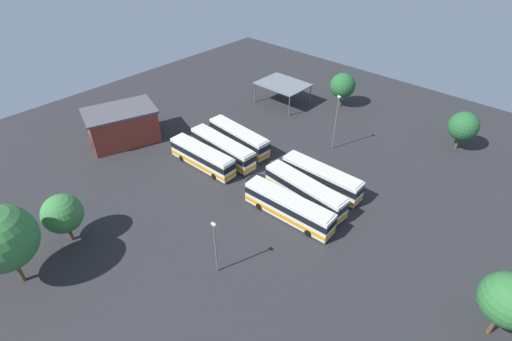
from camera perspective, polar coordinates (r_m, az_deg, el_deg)
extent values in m
plane|color=#28282B|center=(57.86, 0.71, -1.00)|extent=(96.79, 96.79, 0.00)
cube|color=silver|center=(55.62, 9.65, -1.02)|extent=(12.23, 2.72, 2.99)
cube|color=beige|center=(54.70, 9.81, 0.29)|extent=(11.74, 2.51, 0.14)
cube|color=black|center=(55.34, 9.70, -0.63)|extent=(12.29, 2.76, 0.96)
cube|color=orange|center=(56.12, 9.57, -1.70)|extent=(12.29, 2.76, 0.60)
cube|color=black|center=(57.96, 4.69, 1.83)|extent=(0.10, 2.02, 1.10)
cylinder|color=black|center=(57.21, 5.76, -1.07)|extent=(1.01, 0.32, 1.00)
cylinder|color=black|center=(58.74, 7.07, -0.07)|extent=(1.01, 0.32, 1.00)
cylinder|color=black|center=(54.25, 12.18, -4.24)|extent=(1.01, 0.32, 1.00)
cylinder|color=black|center=(55.86, 13.38, -3.08)|extent=(1.01, 0.32, 1.00)
cube|color=silver|center=(52.90, 7.24, -2.99)|extent=(12.80, 3.30, 2.99)
cube|color=beige|center=(51.93, 7.36, -1.64)|extent=(12.28, 3.07, 0.14)
cube|color=black|center=(52.60, 7.27, -2.58)|extent=(12.86, 3.35, 0.96)
cube|color=orange|center=(53.43, 7.17, -3.68)|extent=(12.86, 3.35, 0.60)
cube|color=black|center=(55.82, 2.33, 0.43)|extent=(0.19, 2.02, 1.10)
cylinder|color=black|center=(54.98, 3.26, -2.70)|extent=(1.02, 0.37, 1.00)
cylinder|color=black|center=(56.32, 4.85, -1.70)|extent=(1.02, 0.37, 1.00)
cylinder|color=black|center=(51.31, 9.65, -6.64)|extent=(1.02, 0.37, 1.00)
cylinder|color=black|center=(52.75, 11.19, -5.45)|extent=(1.02, 0.37, 1.00)
cube|color=silver|center=(50.09, 4.84, -5.43)|extent=(12.79, 3.13, 2.99)
cube|color=beige|center=(49.07, 4.93, -4.06)|extent=(12.27, 2.91, 0.14)
cube|color=black|center=(49.77, 4.86, -5.02)|extent=(12.85, 3.17, 0.96)
cube|color=orange|center=(50.65, 4.79, -6.14)|extent=(12.85, 3.17, 0.60)
cube|color=black|center=(52.64, -0.76, -2.06)|extent=(0.17, 2.02, 1.10)
cylinder|color=black|center=(51.99, 0.50, -5.33)|extent=(1.01, 0.35, 1.00)
cylinder|color=black|center=(53.34, 2.04, -4.08)|extent=(1.01, 0.35, 1.00)
cylinder|color=black|center=(48.79, 7.78, -9.17)|extent=(1.01, 0.35, 1.00)
cylinder|color=black|center=(50.23, 9.20, -7.71)|extent=(1.01, 0.35, 1.00)
cube|color=silver|center=(64.04, -2.59, 4.94)|extent=(12.36, 3.27, 2.99)
cube|color=beige|center=(63.25, -2.63, 6.15)|extent=(11.86, 3.04, 0.14)
cube|color=black|center=(63.80, -2.60, 5.31)|extent=(12.43, 3.31, 0.96)
cube|color=orange|center=(64.48, -2.57, 4.30)|extent=(12.43, 3.31, 0.60)
cube|color=black|center=(67.90, -6.07, 7.27)|extent=(0.19, 2.02, 1.10)
cylinder|color=black|center=(66.62, -5.47, 4.84)|extent=(1.02, 0.37, 1.00)
cylinder|color=black|center=(67.83, -3.98, 5.54)|extent=(1.02, 0.37, 1.00)
cylinder|color=black|center=(61.71, -1.01, 2.22)|extent=(1.02, 0.37, 1.00)
cylinder|color=black|center=(63.01, 0.50, 3.02)|extent=(1.02, 0.37, 1.00)
cube|color=silver|center=(61.44, -5.01, 3.35)|extent=(12.78, 2.95, 2.99)
cube|color=beige|center=(60.61, -5.09, 4.59)|extent=(12.26, 2.74, 0.14)
cube|color=black|center=(61.18, -5.03, 3.72)|extent=(12.84, 2.99, 0.96)
cube|color=orange|center=(61.89, -4.97, 2.70)|extent=(12.84, 2.99, 0.60)
cube|color=black|center=(65.47, -8.72, 5.87)|extent=(0.14, 2.02, 1.10)
cylinder|color=black|center=(64.18, -8.03, 3.30)|extent=(1.01, 0.34, 1.00)
cylinder|color=black|center=(65.33, -6.48, 4.08)|extent=(1.01, 0.34, 1.00)
cylinder|color=black|center=(59.07, -3.26, 0.42)|extent=(1.01, 0.34, 1.00)
cylinder|color=black|center=(60.32, -1.67, 1.32)|extent=(1.01, 0.34, 1.00)
cube|color=silver|center=(59.68, -7.97, 2.02)|extent=(11.94, 2.84, 2.99)
cube|color=beige|center=(58.83, -8.10, 3.29)|extent=(11.46, 2.62, 0.14)
cube|color=black|center=(59.42, -8.01, 2.40)|extent=(12.01, 2.87, 0.96)
cube|color=orange|center=(60.15, -7.91, 1.36)|extent=(12.01, 2.87, 0.60)
cube|color=black|center=(63.35, -11.68, 4.40)|extent=(0.12, 2.02, 1.10)
cylinder|color=black|center=(62.24, -10.94, 1.81)|extent=(1.01, 0.33, 1.00)
cylinder|color=black|center=(63.38, -9.38, 2.70)|extent=(1.01, 0.33, 1.00)
cylinder|color=black|center=(57.54, -6.21, -0.86)|extent=(1.01, 0.33, 1.00)
cylinder|color=black|center=(58.78, -4.63, 0.15)|extent=(1.01, 0.33, 1.00)
cube|color=maroon|center=(68.97, -19.17, 6.20)|extent=(10.01, 12.34, 5.50)
cube|color=#4C4C51|center=(67.65, -19.65, 8.34)|extent=(10.61, 13.08, 0.36)
cube|color=black|center=(69.34, -23.13, 3.78)|extent=(1.73, 0.62, 2.20)
cube|color=slate|center=(77.79, 4.01, 12.68)|extent=(9.47, 7.36, 0.20)
cylinder|color=#59595B|center=(78.93, -0.16, 11.47)|extent=(0.20, 0.20, 3.98)
cylinder|color=#59595B|center=(83.57, 3.05, 12.87)|extent=(0.20, 0.20, 3.98)
cylinder|color=#59595B|center=(73.79, 4.95, 9.48)|extent=(0.20, 0.20, 3.98)
cylinder|color=#59595B|center=(78.74, 8.07, 11.04)|extent=(0.20, 0.20, 3.98)
cylinder|color=slate|center=(42.62, -5.99, -11.54)|extent=(0.16, 0.16, 7.09)
cube|color=silver|center=(39.96, -6.32, -7.93)|extent=(0.56, 0.28, 0.20)
cylinder|color=slate|center=(63.38, 11.68, 6.75)|extent=(0.16, 0.16, 9.20)
cube|color=silver|center=(61.24, 12.23, 10.65)|extent=(0.56, 0.28, 0.20)
cylinder|color=brown|center=(72.02, 27.70, 3.67)|extent=(0.44, 0.44, 2.25)
sphere|color=#235B2D|center=(70.61, 28.39, 5.80)|extent=(4.72, 4.72, 4.72)
cylinder|color=brown|center=(52.66, -25.85, -8.29)|extent=(0.44, 0.44, 2.27)
sphere|color=#387A3D|center=(50.70, -26.77, -5.72)|extent=(4.72, 4.72, 4.72)
cylinder|color=brown|center=(49.99, -31.74, -12.39)|extent=(0.44, 0.44, 3.54)
sphere|color=#387A3D|center=(46.98, -33.55, -8.44)|extent=(7.00, 7.00, 7.00)
cylinder|color=brown|center=(79.45, 12.42, 10.08)|extent=(0.44, 0.44, 2.23)
sphere|color=#235B2D|center=(78.15, 12.73, 12.17)|extent=(4.87, 4.87, 4.87)
cylinder|color=brown|center=(45.51, 31.74, -18.71)|extent=(0.44, 0.44, 3.02)
sphere|color=#2D6B33|center=(42.89, 33.32, -15.74)|extent=(5.09, 5.09, 5.09)
cylinder|color=black|center=(66.42, 0.39, 4.41)|extent=(1.84, 1.84, 0.01)
cylinder|color=black|center=(68.94, -2.68, 5.65)|extent=(4.17, 4.17, 0.01)
cylinder|color=black|center=(57.09, 0.33, -1.58)|extent=(3.66, 3.66, 0.01)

